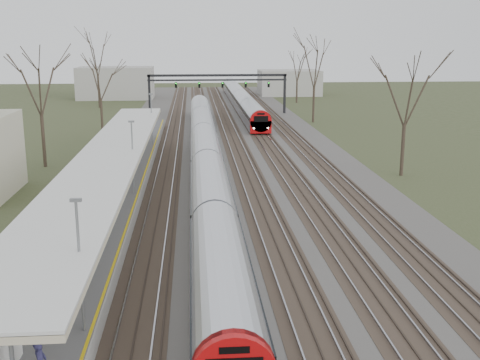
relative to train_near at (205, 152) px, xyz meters
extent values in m
cube|color=#474442|center=(2.50, 8.31, -1.43)|extent=(24.00, 160.00, 0.10)
cube|color=#4C3828|center=(-3.50, 8.31, -1.39)|extent=(2.60, 160.00, 0.06)
cube|color=gray|center=(-4.22, 8.31, -1.32)|extent=(0.07, 160.00, 0.12)
cube|color=gray|center=(-2.78, 8.31, -1.32)|extent=(0.07, 160.00, 0.12)
cube|color=#4C3828|center=(0.00, 8.31, -1.39)|extent=(2.60, 160.00, 0.06)
cube|color=gray|center=(-0.72, 8.31, -1.32)|extent=(0.07, 160.00, 0.12)
cube|color=gray|center=(0.72, 8.31, -1.32)|extent=(0.07, 160.00, 0.12)
cube|color=#4C3828|center=(3.50, 8.31, -1.39)|extent=(2.60, 160.00, 0.06)
cube|color=gray|center=(2.78, 8.31, -1.32)|extent=(0.07, 160.00, 0.12)
cube|color=gray|center=(4.22, 8.31, -1.32)|extent=(0.07, 160.00, 0.12)
cube|color=#4C3828|center=(7.00, 8.31, -1.39)|extent=(2.60, 160.00, 0.06)
cube|color=gray|center=(6.28, 8.31, -1.32)|extent=(0.07, 160.00, 0.12)
cube|color=gray|center=(7.72, 8.31, -1.32)|extent=(0.07, 160.00, 0.12)
cube|color=#4C3828|center=(10.50, 8.31, -1.39)|extent=(2.60, 160.00, 0.06)
cube|color=gray|center=(9.78, 8.31, -1.32)|extent=(0.07, 160.00, 0.12)
cube|color=gray|center=(11.22, 8.31, -1.32)|extent=(0.07, 160.00, 0.12)
cube|color=#9E9B93|center=(-6.55, -9.19, -0.98)|extent=(3.50, 69.00, 1.00)
cylinder|color=slate|center=(-6.55, -36.69, 1.02)|extent=(0.14, 0.14, 3.00)
cylinder|color=slate|center=(-6.55, -28.69, 1.02)|extent=(0.14, 0.14, 3.00)
cylinder|color=slate|center=(-6.55, -20.69, 1.02)|extent=(0.14, 0.14, 3.00)
cylinder|color=slate|center=(-6.55, -12.69, 1.02)|extent=(0.14, 0.14, 3.00)
cylinder|color=slate|center=(-6.55, -4.69, 1.02)|extent=(0.14, 0.14, 3.00)
cylinder|color=slate|center=(-6.55, 3.31, 1.02)|extent=(0.14, 0.14, 3.00)
cube|color=silver|center=(-6.55, -13.69, 2.57)|extent=(4.10, 50.00, 0.12)
cube|color=beige|center=(-6.55, -13.69, 2.40)|extent=(4.10, 50.00, 0.25)
cube|color=black|center=(-7.50, 38.31, 1.52)|extent=(0.35, 0.35, 6.00)
cube|color=black|center=(13.00, 38.31, 1.52)|extent=(0.35, 0.35, 6.00)
cube|color=black|center=(2.75, 38.31, 4.42)|extent=(21.00, 0.35, 0.35)
cube|color=black|center=(2.75, 38.31, 3.72)|extent=(21.00, 0.25, 0.25)
cube|color=black|center=(-3.50, 38.11, 3.02)|extent=(0.32, 0.22, 0.85)
sphere|color=#0CFF19|center=(-3.50, 37.97, 3.27)|extent=(0.16, 0.16, 0.16)
cube|color=black|center=(0.00, 38.11, 3.02)|extent=(0.32, 0.22, 0.85)
sphere|color=#0CFF19|center=(0.00, 37.97, 3.27)|extent=(0.16, 0.16, 0.16)
cube|color=black|center=(3.50, 38.11, 3.02)|extent=(0.32, 0.22, 0.85)
sphere|color=#0CFF19|center=(3.50, 37.97, 3.27)|extent=(0.16, 0.16, 0.16)
cube|color=black|center=(7.00, 38.11, 3.02)|extent=(0.32, 0.22, 0.85)
sphere|color=#0CFF19|center=(7.00, 37.97, 3.27)|extent=(0.16, 0.16, 0.16)
cube|color=black|center=(10.50, 38.11, 3.02)|extent=(0.32, 0.22, 0.85)
sphere|color=#0CFF19|center=(10.50, 37.97, 3.27)|extent=(0.16, 0.16, 0.16)
cylinder|color=#2D231C|center=(-14.50, 1.31, 1.00)|extent=(0.30, 0.30, 4.95)
cylinder|color=#2D231C|center=(16.50, -4.69, 0.77)|extent=(0.30, 0.30, 4.50)
cube|color=#B8BBC4|center=(0.00, 0.24, -0.38)|extent=(2.55, 75.00, 1.60)
cylinder|color=#B8BBC4|center=(0.00, 0.24, 0.27)|extent=(2.60, 74.70, 2.60)
cube|color=black|center=(0.00, 0.24, 0.37)|extent=(2.62, 74.40, 0.55)
cube|color=black|center=(0.00, 0.24, -1.30)|extent=(1.80, 74.00, 0.35)
cube|color=#B8BBC4|center=(7.00, 47.48, -0.38)|extent=(2.55, 60.00, 1.60)
cylinder|color=#B8BBC4|center=(7.00, 47.48, 0.27)|extent=(2.60, 59.70, 2.60)
cube|color=black|center=(7.00, 47.48, 0.37)|extent=(2.62, 59.40, 0.55)
cube|color=#AE090B|center=(7.00, 17.58, -0.43)|extent=(2.55, 0.50, 1.50)
cylinder|color=#AE090B|center=(7.00, 17.63, 0.27)|extent=(2.60, 0.60, 2.60)
cube|color=black|center=(7.00, 17.36, 0.57)|extent=(1.70, 0.12, 0.70)
sphere|color=white|center=(6.15, 17.38, -0.53)|extent=(0.22, 0.22, 0.22)
sphere|color=white|center=(7.85, 17.38, -0.53)|extent=(0.22, 0.22, 0.22)
cube|color=black|center=(7.00, 47.48, -1.30)|extent=(1.80, 59.00, 0.35)
camera|label=1|loc=(-1.09, -53.22, 10.04)|focal=45.00mm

